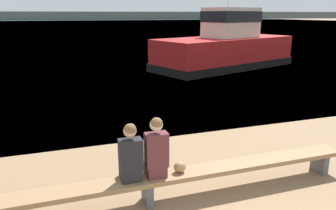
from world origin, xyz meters
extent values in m
plane|color=#5684A3|center=(0.00, 125.95, 0.00)|extent=(240.00, 240.00, 0.00)
cube|color=#4C4C42|center=(0.00, 181.10, 2.01)|extent=(600.00, 12.00, 4.03)
cube|color=#8E6B47|center=(-0.72, 3.10, 0.44)|extent=(7.92, 0.45, 0.08)
cube|color=#515156|center=(2.94, 3.10, 0.20)|extent=(0.12, 0.38, 0.40)
cube|color=#515156|center=(-0.72, 3.10, 0.20)|extent=(0.12, 0.38, 0.40)
cube|color=black|center=(-1.00, 3.16, 0.58)|extent=(0.33, 0.37, 0.19)
cube|color=black|center=(-1.00, 3.08, 0.95)|extent=(0.38, 0.22, 0.54)
sphere|color=tan|center=(-1.00, 3.08, 1.36)|extent=(0.21, 0.21, 0.21)
sphere|color=brown|center=(-1.00, 3.06, 1.39)|extent=(0.20, 0.20, 0.20)
cube|color=#56282D|center=(-0.56, 3.16, 0.58)|extent=(0.33, 0.37, 0.19)
cube|color=#56282D|center=(-0.56, 3.08, 0.98)|extent=(0.38, 0.22, 0.59)
sphere|color=beige|center=(-0.56, 3.08, 1.42)|extent=(0.21, 0.21, 0.21)
sphere|color=brown|center=(-0.56, 3.06, 1.45)|extent=(0.20, 0.20, 0.20)
ellipsoid|color=#9E754C|center=(-0.13, 3.11, 0.59)|extent=(0.22, 0.17, 0.20)
cube|color=#A81919|center=(7.54, 15.83, 0.89)|extent=(9.45, 6.06, 1.78)
cube|color=black|center=(7.54, 15.83, 0.21)|extent=(9.66, 6.24, 0.43)
cube|color=beige|center=(7.96, 15.98, 2.63)|extent=(3.58, 2.90, 1.70)
cube|color=black|center=(7.96, 15.98, 2.97)|extent=(3.66, 2.98, 0.61)
camera|label=1|loc=(-1.99, -1.73, 3.16)|focal=35.00mm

